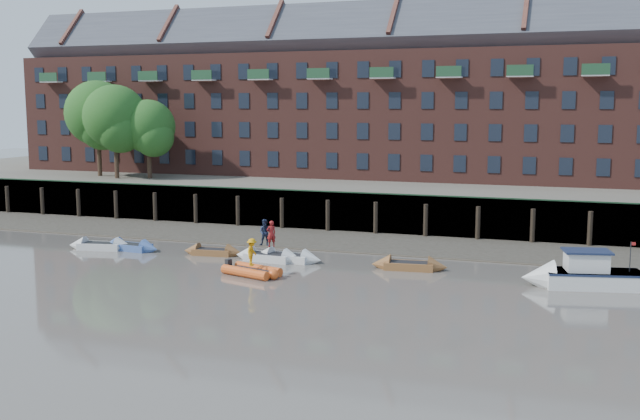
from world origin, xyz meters
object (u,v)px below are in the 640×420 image
at_px(rib_tender, 254,271).
at_px(motor_launch, 573,275).
at_px(person_rib_crew, 252,252).
at_px(rowboat_2, 213,252).
at_px(person_rower_b, 265,233).
at_px(rowboat_6, 409,266).
at_px(rowboat_4, 288,258).
at_px(rowboat_1, 131,247).
at_px(rowboat_3, 269,257).
at_px(person_rower_a, 271,234).
at_px(rowboat_0, 101,246).

xyz_separation_m(rib_tender, motor_launch, (18.23, 3.28, 0.41)).
relative_size(motor_launch, person_rib_crew, 4.17).
distance_m(motor_launch, person_rib_crew, 18.64).
relative_size(rowboat_2, person_rower_b, 2.42).
bearing_deg(rowboat_6, rowboat_4, 174.97).
height_order(rowboat_2, rowboat_4, rowboat_4).
xyz_separation_m(rowboat_1, person_rib_crew, (11.39, -4.48, 1.21)).
height_order(rowboat_1, rowboat_3, rowboat_3).
bearing_deg(person_rower_a, rib_tender, 55.11).
relative_size(rowboat_3, motor_launch, 0.71).
bearing_deg(rowboat_6, rowboat_2, 173.38).
bearing_deg(motor_launch, person_rower_b, -15.80).
bearing_deg(person_rib_crew, rowboat_3, 6.99).
bearing_deg(rowboat_4, rowboat_1, -175.70).
bearing_deg(rowboat_3, rib_tender, -75.43).
height_order(rowboat_3, person_rower_a, person_rower_a).
bearing_deg(rowboat_6, rib_tender, -157.02).
distance_m(motor_launch, person_rower_b, 19.45).
height_order(rowboat_0, rowboat_4, rowboat_0).
relative_size(rowboat_4, person_rower_a, 2.81).
xyz_separation_m(rowboat_4, person_rower_b, (-1.54, -0.06, 1.60)).
bearing_deg(rowboat_6, rowboat_1, 174.57).
height_order(rowboat_6, person_rib_crew, person_rib_crew).
distance_m(rowboat_6, rib_tender, 9.73).
bearing_deg(rowboat_1, person_rower_a, 4.93).
relative_size(rowboat_4, person_rib_crew, 2.95).
relative_size(rowboat_2, person_rib_crew, 2.62).
bearing_deg(person_rower_a, rowboat_2, -49.68).
relative_size(rowboat_4, rib_tender, 1.25).
bearing_deg(rowboat_3, rowboat_0, -175.37).
relative_size(rib_tender, person_rower_b, 2.17).
bearing_deg(rib_tender, rowboat_2, 154.90).
bearing_deg(rib_tender, person_rower_b, 122.09).
xyz_separation_m(rowboat_2, rowboat_4, (5.60, -0.27, 0.03)).
relative_size(rowboat_3, rib_tender, 1.26).
xyz_separation_m(rowboat_1, rowboat_2, (6.29, 0.36, -0.02)).
xyz_separation_m(rowboat_1, person_rower_a, (10.83, -0.13, 1.58)).
bearing_deg(rowboat_3, person_rower_a, 28.29).
xyz_separation_m(rowboat_1, rib_tender, (11.50, -4.49, 0.05)).
relative_size(rowboat_6, person_rib_crew, 2.94).
bearing_deg(motor_launch, rowboat_2, -15.98).
bearing_deg(rowboat_1, person_rib_crew, -15.84).
bearing_deg(rowboat_1, rowboat_6, 6.31).
bearing_deg(person_rib_crew, rowboat_2, 43.88).
relative_size(rowboat_1, motor_launch, 0.67).
bearing_deg(person_rower_b, rowboat_0, 172.35).
relative_size(rowboat_0, motor_launch, 0.72).
height_order(rowboat_0, rowboat_2, rowboat_0).
distance_m(rowboat_0, person_rower_a, 13.12).
xyz_separation_m(rowboat_2, rib_tender, (5.21, -4.85, 0.07)).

